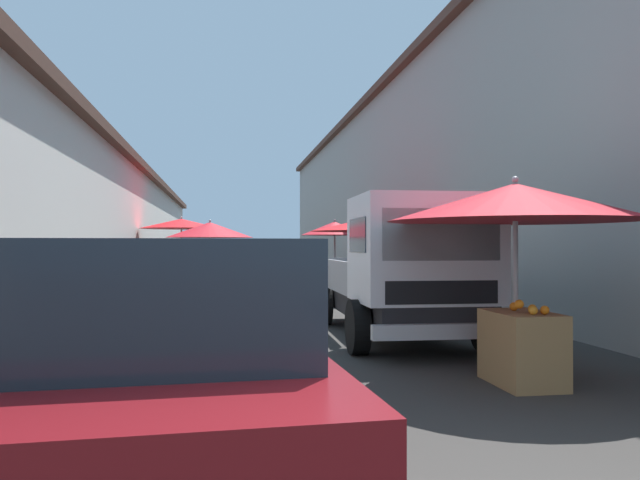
{
  "coord_description": "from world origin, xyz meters",
  "views": [
    {
      "loc": [
        -1.93,
        1.2,
        1.42
      ],
      "look_at": [
        11.66,
        -0.92,
        1.54
      ],
      "focal_mm": 34.59,
      "sensor_mm": 36.0,
      "label": 1
    }
  ],
  "objects_px": {
    "vendor_by_crates": "(167,264)",
    "parked_scooter": "(168,318)",
    "fruit_stall_far_right": "(183,233)",
    "hatchback_car": "(152,363)",
    "fruit_stall_near_right": "(210,237)",
    "fruit_stall_mid_lane": "(335,237)",
    "fruit_stall_near_left": "(366,234)",
    "fruit_stall_far_left": "(516,219)",
    "delivery_truck": "(408,272)"
  },
  "relations": [
    {
      "from": "fruit_stall_mid_lane",
      "to": "fruit_stall_far_left",
      "type": "relative_size",
      "value": 0.84
    },
    {
      "from": "vendor_by_crates",
      "to": "parked_scooter",
      "type": "height_order",
      "value": "vendor_by_crates"
    },
    {
      "from": "fruit_stall_near_left",
      "to": "vendor_by_crates",
      "type": "xyz_separation_m",
      "value": [
        2.5,
        5.22,
        -0.82
      ]
    },
    {
      "from": "fruit_stall_near_right",
      "to": "parked_scooter",
      "type": "bearing_deg",
      "value": 178.15
    },
    {
      "from": "fruit_stall_far_right",
      "to": "delivery_truck",
      "type": "distance_m",
      "value": 12.85
    },
    {
      "from": "fruit_stall_mid_lane",
      "to": "fruit_stall_near_right",
      "type": "relative_size",
      "value": 0.87
    },
    {
      "from": "fruit_stall_near_left",
      "to": "fruit_stall_near_right",
      "type": "distance_m",
      "value": 5.11
    },
    {
      "from": "fruit_stall_far_left",
      "to": "delivery_truck",
      "type": "distance_m",
      "value": 2.57
    },
    {
      "from": "fruit_stall_near_right",
      "to": "fruit_stall_mid_lane",
      "type": "bearing_deg",
      "value": -83.16
    },
    {
      "from": "fruit_stall_far_left",
      "to": "hatchback_car",
      "type": "relative_size",
      "value": 0.67
    },
    {
      "from": "fruit_stall_near_left",
      "to": "fruit_stall_mid_lane",
      "type": "relative_size",
      "value": 1.27
    },
    {
      "from": "fruit_stall_near_right",
      "to": "fruit_stall_far_right",
      "type": "bearing_deg",
      "value": 24.51
    },
    {
      "from": "delivery_truck",
      "to": "fruit_stall_near_right",
      "type": "bearing_deg",
      "value": 16.63
    },
    {
      "from": "fruit_stall_far_right",
      "to": "fruit_stall_near_right",
      "type": "bearing_deg",
      "value": -155.49
    },
    {
      "from": "fruit_stall_mid_lane",
      "to": "fruit_stall_far_left",
      "type": "xyz_separation_m",
      "value": [
        -13.05,
        0.42,
        0.01
      ]
    },
    {
      "from": "fruit_stall_far_right",
      "to": "parked_scooter",
      "type": "bearing_deg",
      "value": -177.14
    },
    {
      "from": "fruit_stall_near_left",
      "to": "delivery_truck",
      "type": "height_order",
      "value": "fruit_stall_near_left"
    },
    {
      "from": "fruit_stall_near_right",
      "to": "fruit_stall_far_left",
      "type": "bearing_deg",
      "value": -164.65
    },
    {
      "from": "delivery_truck",
      "to": "parked_scooter",
      "type": "relative_size",
      "value": 2.94
    },
    {
      "from": "fruit_stall_far_left",
      "to": "vendor_by_crates",
      "type": "height_order",
      "value": "fruit_stall_far_left"
    },
    {
      "from": "fruit_stall_far_right",
      "to": "hatchback_car",
      "type": "height_order",
      "value": "fruit_stall_far_right"
    },
    {
      "from": "fruit_stall_far_left",
      "to": "delivery_truck",
      "type": "xyz_separation_m",
      "value": [
        2.44,
        0.43,
        -0.66
      ]
    },
    {
      "from": "fruit_stall_near_left",
      "to": "parked_scooter",
      "type": "height_order",
      "value": "fruit_stall_near_left"
    },
    {
      "from": "fruit_stall_near_left",
      "to": "fruit_stall_far_left",
      "type": "bearing_deg",
      "value": 176.49
    },
    {
      "from": "vendor_by_crates",
      "to": "parked_scooter",
      "type": "bearing_deg",
      "value": -174.86
    },
    {
      "from": "parked_scooter",
      "to": "fruit_stall_far_right",
      "type": "bearing_deg",
      "value": 2.86
    },
    {
      "from": "fruit_stall_near_right",
      "to": "vendor_by_crates",
      "type": "distance_m",
      "value": 1.55
    },
    {
      "from": "fruit_stall_far_right",
      "to": "fruit_stall_near_right",
      "type": "xyz_separation_m",
      "value": [
        -2.06,
        -0.94,
        -0.16
      ]
    },
    {
      "from": "vendor_by_crates",
      "to": "fruit_stall_far_right",
      "type": "bearing_deg",
      "value": -5.23
    },
    {
      "from": "fruit_stall_far_right",
      "to": "delivery_truck",
      "type": "height_order",
      "value": "fruit_stall_far_right"
    },
    {
      "from": "hatchback_car",
      "to": "delivery_truck",
      "type": "xyz_separation_m",
      "value": [
        4.83,
        -3.02,
        0.3
      ]
    },
    {
      "from": "fruit_stall_far_right",
      "to": "hatchback_car",
      "type": "bearing_deg",
      "value": -176.82
    },
    {
      "from": "fruit_stall_near_right",
      "to": "fruit_stall_far_left",
      "type": "relative_size",
      "value": 0.96
    },
    {
      "from": "fruit_stall_near_left",
      "to": "parked_scooter",
      "type": "bearing_deg",
      "value": 148.27
    },
    {
      "from": "fruit_stall_far_right",
      "to": "fruit_stall_mid_lane",
      "type": "xyz_separation_m",
      "value": [
        -1.6,
        -4.82,
        -0.14
      ]
    },
    {
      "from": "fruit_stall_mid_lane",
      "to": "fruit_stall_near_right",
      "type": "height_order",
      "value": "fruit_stall_mid_lane"
    },
    {
      "from": "hatchback_car",
      "to": "fruit_stall_mid_lane",
      "type": "bearing_deg",
      "value": -14.08
    },
    {
      "from": "delivery_truck",
      "to": "vendor_by_crates",
      "type": "xyz_separation_m",
      "value": [
        9.5,
        4.22,
        -0.14
      ]
    },
    {
      "from": "fruit_stall_near_right",
      "to": "hatchback_car",
      "type": "distance_m",
      "value": 14.99
    },
    {
      "from": "fruit_stall_near_left",
      "to": "vendor_by_crates",
      "type": "distance_m",
      "value": 5.84
    },
    {
      "from": "fruit_stall_near_left",
      "to": "vendor_by_crates",
      "type": "height_order",
      "value": "fruit_stall_near_left"
    },
    {
      "from": "fruit_stall_near_right",
      "to": "parked_scooter",
      "type": "xyz_separation_m",
      "value": [
        -10.19,
        0.33,
        -1.22
      ]
    },
    {
      "from": "fruit_stall_near_right",
      "to": "parked_scooter",
      "type": "relative_size",
      "value": 1.54
    },
    {
      "from": "fruit_stall_far_left",
      "to": "delivery_truck",
      "type": "relative_size",
      "value": 0.54
    },
    {
      "from": "fruit_stall_far_right",
      "to": "hatchback_car",
      "type": "relative_size",
      "value": 0.68
    },
    {
      "from": "fruit_stall_far_right",
      "to": "vendor_by_crates",
      "type": "distance_m",
      "value": 2.87
    },
    {
      "from": "fruit_stall_far_right",
      "to": "hatchback_car",
      "type": "xyz_separation_m",
      "value": [
        -17.03,
        -0.95,
        -1.09
      ]
    },
    {
      "from": "vendor_by_crates",
      "to": "fruit_stall_far_left",
      "type": "bearing_deg",
      "value": -158.76
    },
    {
      "from": "fruit_stall_near_left",
      "to": "parked_scooter",
      "type": "relative_size",
      "value": 1.7
    },
    {
      "from": "fruit_stall_far_right",
      "to": "fruit_stall_mid_lane",
      "type": "bearing_deg",
      "value": -108.34
    }
  ]
}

